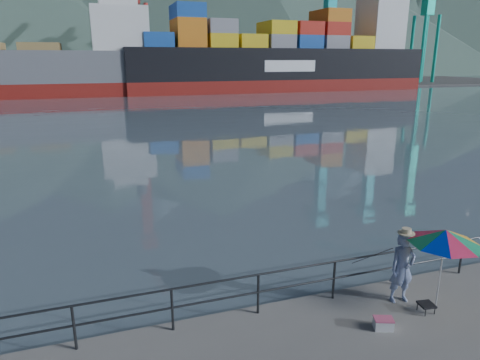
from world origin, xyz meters
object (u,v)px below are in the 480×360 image
(cooler_bag, at_px, (383,324))
(bulk_carrier, at_px, (18,70))
(beach_umbrella, at_px, (445,237))
(fisherman, at_px, (402,268))
(container_ship, at_px, (287,58))

(cooler_bag, relative_size, bulk_carrier, 0.01)
(beach_umbrella, bearing_deg, fisherman, 138.02)
(beach_umbrella, bearing_deg, bulk_carrier, 104.30)
(fisherman, distance_m, bulk_carrier, 72.89)
(beach_umbrella, xyz_separation_m, container_ship, (28.83, 70.71, 4.01))
(bulk_carrier, bearing_deg, cooler_bag, -77.05)
(beach_umbrella, height_order, cooler_bag, beach_umbrella)
(cooler_bag, bearing_deg, beach_umbrella, 30.78)
(beach_umbrella, xyz_separation_m, bulk_carrier, (-18.16, 71.24, 2.22))
(container_ship, bearing_deg, beach_umbrella, -112.18)
(container_ship, bearing_deg, fisherman, -112.77)
(beach_umbrella, distance_m, container_ship, 76.47)
(cooler_bag, relative_size, container_ship, 0.01)
(cooler_bag, height_order, bulk_carrier, bulk_carrier)
(fisherman, relative_size, container_ship, 0.03)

